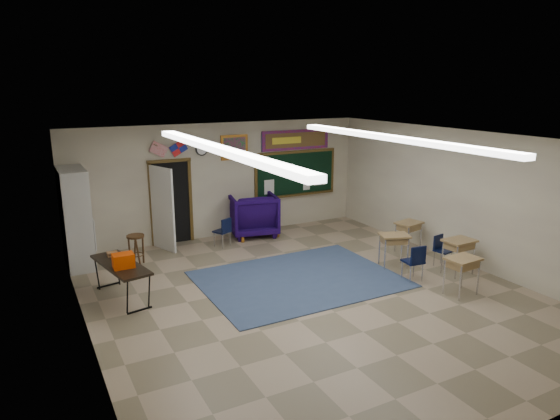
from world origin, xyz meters
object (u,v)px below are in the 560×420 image
student_desk_front_right (408,235)px  wooden_stool (136,249)px  student_desk_front_left (394,249)px  wingback_armchair (253,214)px  folding_table (122,279)px

student_desk_front_right → wooden_stool: size_ratio=1.07×
student_desk_front_right → student_desk_front_left: bearing=-159.1°
wingback_armchair → wooden_stool: 3.39m
student_desk_front_left → wooden_stool: (-5.01, 2.83, -0.06)m
wingback_armchair → folding_table: (-3.92, -2.57, -0.19)m
student_desk_front_right → wingback_armchair: bearing=120.3°
wingback_armchair → student_desk_front_left: bearing=127.1°
wingback_armchair → wooden_stool: bearing=26.3°
wingback_armchair → wooden_stool: size_ratio=1.81×
folding_table → wooden_stool: size_ratio=2.55×
student_desk_front_left → wooden_stool: bearing=170.9°
wingback_armchair → student_desk_front_right: 4.09m
folding_table → student_desk_front_left: bearing=-22.3°
wooden_stool → student_desk_front_right: bearing=-19.8°
folding_table → wooden_stool: 1.84m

